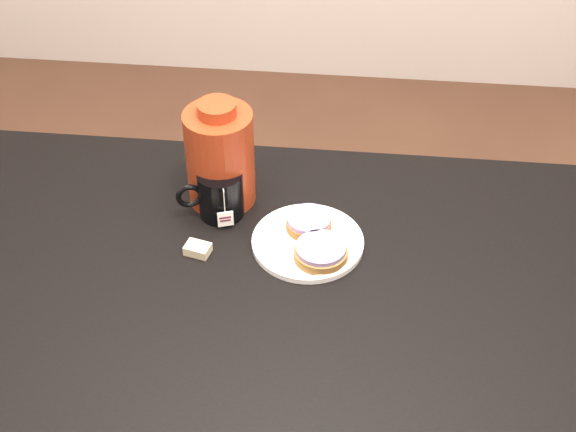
{
  "coord_description": "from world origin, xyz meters",
  "views": [
    {
      "loc": [
        0.08,
        -0.93,
        1.76
      ],
      "look_at": [
        -0.03,
        0.16,
        0.81
      ],
      "focal_mm": 50.0,
      "sensor_mm": 36.0,
      "label": 1
    }
  ],
  "objects_px": {
    "mug": "(220,194)",
    "bagel_front": "(321,252)",
    "teabag_pouch": "(198,249)",
    "bagel_back": "(309,223)",
    "bagel_package": "(220,156)",
    "table": "(296,337)",
    "plate": "(308,241)"
  },
  "relations": [
    {
      "from": "mug",
      "to": "bagel_front",
      "type": "bearing_deg",
      "value": -48.05
    },
    {
      "from": "mug",
      "to": "teabag_pouch",
      "type": "distance_m",
      "value": 0.12
    },
    {
      "from": "bagel_back",
      "to": "bagel_package",
      "type": "distance_m",
      "value": 0.21
    },
    {
      "from": "table",
      "to": "bagel_back",
      "type": "distance_m",
      "value": 0.21
    },
    {
      "from": "bagel_back",
      "to": "bagel_package",
      "type": "relative_size",
      "value": 0.39
    },
    {
      "from": "table",
      "to": "bagel_package",
      "type": "distance_m",
      "value": 0.37
    },
    {
      "from": "bagel_front",
      "to": "teabag_pouch",
      "type": "distance_m",
      "value": 0.22
    },
    {
      "from": "mug",
      "to": "teabag_pouch",
      "type": "relative_size",
      "value": 3.05
    },
    {
      "from": "bagel_back",
      "to": "plate",
      "type": "bearing_deg",
      "value": -87.62
    },
    {
      "from": "bagel_front",
      "to": "mug",
      "type": "distance_m",
      "value": 0.23
    },
    {
      "from": "bagel_front",
      "to": "bagel_package",
      "type": "height_order",
      "value": "bagel_package"
    },
    {
      "from": "bagel_front",
      "to": "bagel_package",
      "type": "relative_size",
      "value": 0.62
    },
    {
      "from": "plate",
      "to": "teabag_pouch",
      "type": "bearing_deg",
      "value": -167.87
    },
    {
      "from": "bagel_front",
      "to": "teabag_pouch",
      "type": "xyz_separation_m",
      "value": [
        -0.22,
        0.0,
        -0.02
      ]
    },
    {
      "from": "table",
      "to": "plate",
      "type": "relative_size",
      "value": 6.78
    },
    {
      "from": "bagel_back",
      "to": "mug",
      "type": "xyz_separation_m",
      "value": [
        -0.17,
        0.04,
        0.02
      ]
    },
    {
      "from": "mug",
      "to": "teabag_pouch",
      "type": "height_order",
      "value": "mug"
    },
    {
      "from": "table",
      "to": "bagel_front",
      "type": "xyz_separation_m",
      "value": [
        0.03,
        0.11,
        0.11
      ]
    },
    {
      "from": "table",
      "to": "bagel_front",
      "type": "bearing_deg",
      "value": 73.55
    },
    {
      "from": "plate",
      "to": "bagel_front",
      "type": "relative_size",
      "value": 1.51
    },
    {
      "from": "teabag_pouch",
      "to": "mug",
      "type": "bearing_deg",
      "value": 78.32
    },
    {
      "from": "bagel_back",
      "to": "bagel_front",
      "type": "bearing_deg",
      "value": -69.81
    },
    {
      "from": "plate",
      "to": "bagel_back",
      "type": "relative_size",
      "value": 2.43
    },
    {
      "from": "bagel_front",
      "to": "teabag_pouch",
      "type": "bearing_deg",
      "value": 179.86
    },
    {
      "from": "table",
      "to": "bagel_front",
      "type": "distance_m",
      "value": 0.16
    },
    {
      "from": "table",
      "to": "mug",
      "type": "relative_size",
      "value": 10.2
    },
    {
      "from": "plate",
      "to": "bagel_back",
      "type": "xyz_separation_m",
      "value": [
        -0.0,
        0.03,
        0.02
      ]
    },
    {
      "from": "bagel_back",
      "to": "teabag_pouch",
      "type": "xyz_separation_m",
      "value": [
        -0.2,
        -0.08,
        -0.02
      ]
    },
    {
      "from": "plate",
      "to": "teabag_pouch",
      "type": "xyz_separation_m",
      "value": [
        -0.2,
        -0.04,
        0.0
      ]
    },
    {
      "from": "table",
      "to": "plate",
      "type": "bearing_deg",
      "value": 87.79
    },
    {
      "from": "table",
      "to": "teabag_pouch",
      "type": "relative_size",
      "value": 31.11
    },
    {
      "from": "teabag_pouch",
      "to": "bagel_back",
      "type": "bearing_deg",
      "value": 21.05
    }
  ]
}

